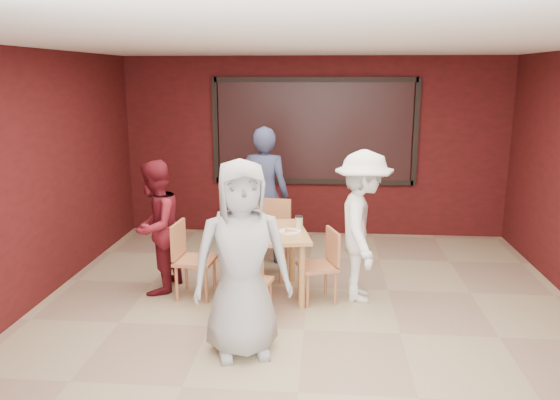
# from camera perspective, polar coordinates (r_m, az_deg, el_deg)

# --- Properties ---
(floor) EXTENTS (7.00, 7.00, 0.00)m
(floor) POSITION_cam_1_polar(r_m,az_deg,el_deg) (5.66, 2.51, -13.39)
(floor) COLOR tan
(floor) RESTS_ON ground
(window_blinds) EXTENTS (3.00, 0.02, 1.50)m
(window_blinds) POSITION_cam_1_polar(r_m,az_deg,el_deg) (8.57, 3.59, 7.16)
(window_blinds) COLOR black
(dining_table) EXTENTS (1.17, 1.17, 0.93)m
(dining_table) POSITION_cam_1_polar(r_m,az_deg,el_deg) (6.22, -1.86, -4.12)
(dining_table) COLOR tan
(dining_table) RESTS_ON floor
(chair_front) EXTENTS (0.48, 0.48, 0.84)m
(chair_front) POSITION_cam_1_polar(r_m,az_deg,el_deg) (5.63, -3.39, -8.31)
(chair_front) COLOR #BC7449
(chair_front) RESTS_ON floor
(chair_back) EXTENTS (0.52, 0.52, 0.97)m
(chair_back) POSITION_cam_1_polar(r_m,az_deg,el_deg) (6.93, -0.98, -3.51)
(chair_back) COLOR #BC7449
(chair_back) RESTS_ON floor
(chair_left) EXTENTS (0.46, 0.46, 0.88)m
(chair_left) POSITION_cam_1_polar(r_m,az_deg,el_deg) (6.36, -9.52, -5.69)
(chair_left) COLOR #BC7449
(chair_left) RESTS_ON floor
(chair_right) EXTENTS (0.51, 0.51, 0.83)m
(chair_right) POSITION_cam_1_polar(r_m,az_deg,el_deg) (6.19, 4.54, -6.39)
(chair_right) COLOR #BC7449
(chair_right) RESTS_ON floor
(diner_front) EXTENTS (1.01, 0.80, 1.81)m
(diner_front) POSITION_cam_1_polar(r_m,az_deg,el_deg) (4.91, -4.01, -6.20)
(diner_front) COLOR #A8A8A8
(diner_front) RESTS_ON floor
(diner_back) EXTENTS (0.72, 0.51, 1.86)m
(diner_back) POSITION_cam_1_polar(r_m,az_deg,el_deg) (7.36, -1.66, 0.51)
(diner_back) COLOR #313757
(diner_back) RESTS_ON floor
(diner_left) EXTENTS (0.70, 0.84, 1.57)m
(diner_left) POSITION_cam_1_polar(r_m,az_deg,el_deg) (6.51, -12.89, -2.78)
(diner_left) COLOR maroon
(diner_left) RESTS_ON floor
(diner_right) EXTENTS (0.64, 1.11, 1.71)m
(diner_right) POSITION_cam_1_polar(r_m,az_deg,el_deg) (6.18, 8.63, -2.75)
(diner_right) COLOR white
(diner_right) RESTS_ON floor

